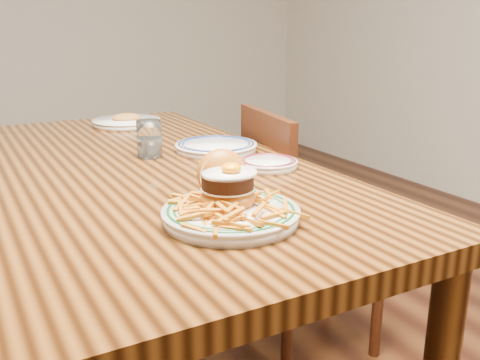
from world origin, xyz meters
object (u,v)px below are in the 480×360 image
main_plate (229,202)px  side_plate (268,163)px  table (140,196)px  chair_right (296,225)px

main_plate → side_plate: (0.27, 0.29, -0.02)m
table → main_plate: main_plate is taller
table → main_plate: 0.50m
table → chair_right: size_ratio=1.88×
chair_right → main_plate: main_plate is taller
main_plate → side_plate: main_plate is taller
chair_right → main_plate: bearing=53.6°
chair_right → main_plate: 0.82m
table → side_plate: bearing=-33.5°
table → chair_right: bearing=4.8°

